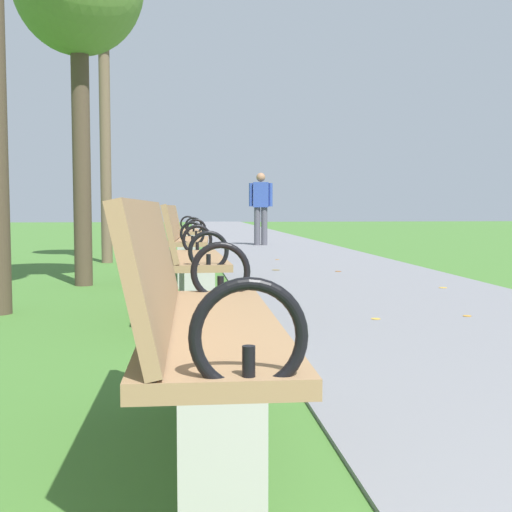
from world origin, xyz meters
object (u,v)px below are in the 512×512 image
(park_bench_4, at_px, (185,240))
(park_bench_2, at_px, (196,325))
(tree_5, at_px, (103,7))
(pedestrian_walking, at_px, (261,205))
(park_bench_5, at_px, (184,231))
(park_bench_3, at_px, (187,258))

(park_bench_4, bearing_deg, park_bench_2, -90.00)
(park_bench_4, distance_m, tree_5, 4.57)
(park_bench_4, bearing_deg, pedestrian_walking, 75.97)
(park_bench_2, distance_m, park_bench_5, 8.84)
(park_bench_4, bearing_deg, park_bench_3, -90.00)
(park_bench_2, height_order, park_bench_3, same)
(tree_5, bearing_deg, park_bench_4, -66.27)
(park_bench_5, height_order, pedestrian_walking, pedestrian_walking)
(park_bench_3, relative_size, tree_5, 0.34)
(park_bench_2, xyz_separation_m, park_bench_5, (0.00, 8.84, 0.00))
(tree_5, xyz_separation_m, pedestrian_walking, (2.95, 4.24, -3.01))
(park_bench_2, distance_m, tree_5, 9.26)
(park_bench_3, relative_size, pedestrian_walking, 0.99)
(park_bench_2, bearing_deg, tree_5, 98.05)
(tree_5, bearing_deg, park_bench_5, 15.35)
(park_bench_2, relative_size, park_bench_3, 1.00)
(park_bench_2, height_order, park_bench_4, same)
(park_bench_2, distance_m, park_bench_3, 2.93)
(tree_5, height_order, pedestrian_walking, tree_5)
(park_bench_2, relative_size, tree_5, 0.34)
(pedestrian_walking, bearing_deg, park_bench_4, -104.03)
(park_bench_2, bearing_deg, pedestrian_walking, 82.21)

